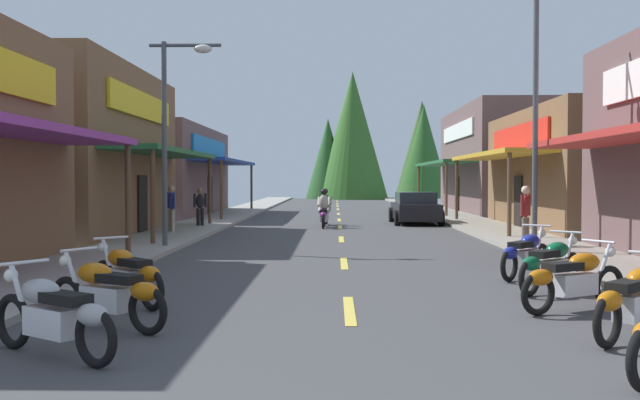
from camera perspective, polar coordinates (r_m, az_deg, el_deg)
ground at (r=31.03m, az=1.55°, el=-2.08°), size 9.06×87.63×0.10m
sidewalk_left at (r=31.51m, az=-9.02°, el=-1.84°), size 2.49×87.63×0.12m
sidewalk_right at (r=31.60m, az=12.10°, el=-1.85°), size 2.49×87.63×0.12m
centerline_dashes at (r=35.01m, az=1.51°, el=-1.57°), size 0.16×63.06×0.01m
storefront_left_middle at (r=27.73m, az=-21.75°, el=3.51°), size 9.80×11.04×5.84m
storefront_left_far at (r=41.05m, az=-14.70°, el=2.16°), size 10.68×13.96×4.74m
storefront_right_middle at (r=30.72m, az=21.85°, el=2.20°), size 9.10×11.72×4.64m
storefront_right_far at (r=44.22m, az=14.53°, el=2.99°), size 7.82×13.92×6.09m
streetlamp_left at (r=20.69m, az=-11.24°, el=6.63°), size 1.98×0.30×5.75m
streetlamp_right at (r=19.65m, az=15.72°, el=8.68°), size 1.98×0.30×6.86m
motorcycle_parked_right_1 at (r=9.79m, az=23.31°, el=-7.15°), size 1.58×1.58×1.04m
motorcycle_parked_right_2 at (r=11.50m, az=19.16°, el=-5.81°), size 1.90×1.17×1.04m
motorcycle_parked_right_3 at (r=13.33m, az=17.57°, el=-4.78°), size 1.56×1.60×1.04m
motorcycle_parked_right_4 at (r=15.05m, az=15.73°, el=-4.04°), size 1.42×1.73×1.04m
motorcycle_parked_left_0 at (r=8.57m, az=-20.07°, el=-8.35°), size 1.82×1.29×1.04m
motorcycle_parked_left_1 at (r=9.99m, az=-16.27°, el=-6.91°), size 1.90×1.16×1.04m
motorcycle_parked_left_2 at (r=11.79m, az=-14.79°, el=-5.59°), size 1.57×1.59×1.04m
rider_cruising_lead at (r=29.48m, az=0.29°, el=-0.90°), size 0.60×2.14×1.57m
rider_cruising_trailing at (r=30.97m, az=0.41°, el=-0.78°), size 0.60×2.14×1.57m
pedestrian_browsing at (r=26.30m, az=-11.52°, el=-0.44°), size 0.43×0.46×1.75m
pedestrian_waiting at (r=29.36m, az=-9.34°, el=-0.41°), size 0.47×0.43×1.61m
pedestrian_strolling at (r=21.10m, az=15.74°, el=-0.93°), size 0.42×0.47×1.78m
parked_car_curbside at (r=32.36m, az=7.45°, el=-0.64°), size 2.08×4.31×1.40m
treeline_backdrop at (r=75.12m, az=4.88°, el=4.33°), size 15.21×12.59×12.66m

